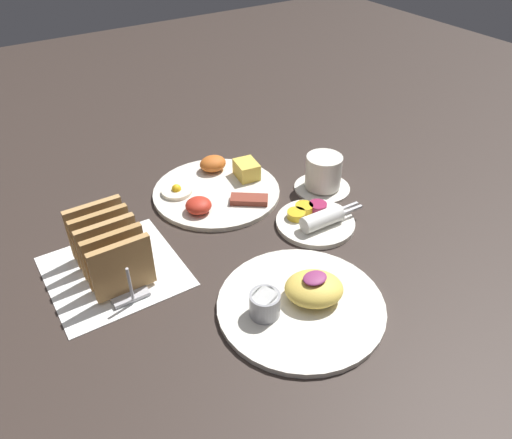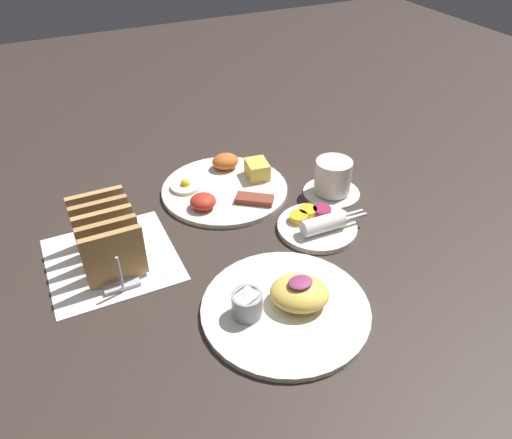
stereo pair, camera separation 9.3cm
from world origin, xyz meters
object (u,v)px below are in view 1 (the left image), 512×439
object	(u,v)px
plate_foreground	(301,301)
plate_condiments	(316,220)
plate_breakfast	(217,188)
toast_rack	(109,249)
coffee_cup	(323,174)

from	to	relation	value
plate_foreground	plate_condiments	bearing A→B (deg)	45.95
plate_breakfast	toast_rack	world-z (taller)	toast_rack
toast_rack	coffee_cup	distance (m)	0.47
plate_condiments	plate_foreground	distance (m)	0.22
plate_breakfast	coffee_cup	bearing A→B (deg)	-28.60
plate_breakfast	coffee_cup	world-z (taller)	coffee_cup
plate_condiments	toast_rack	distance (m)	0.39
plate_condiments	toast_rack	xyz separation A→B (m)	(-0.38, 0.08, 0.04)
toast_rack	coffee_cup	bearing A→B (deg)	1.61
toast_rack	coffee_cup	world-z (taller)	toast_rack
plate_breakfast	plate_condiments	bearing A→B (deg)	-62.25
plate_breakfast	plate_foreground	xyz separation A→B (m)	(-0.05, -0.36, 0.00)
toast_rack	plate_foreground	bearing A→B (deg)	-47.40
plate_breakfast	plate_foreground	size ratio (longest dim) A/B	1.00
plate_foreground	toast_rack	xyz separation A→B (m)	(-0.22, 0.24, 0.04)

